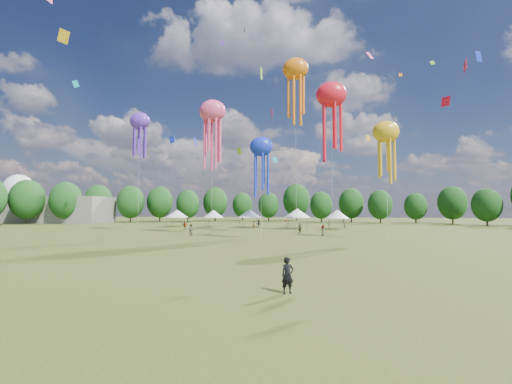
# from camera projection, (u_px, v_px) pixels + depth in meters

# --- Properties ---
(ground) EXTENTS (300.00, 300.00, 0.00)m
(ground) POSITION_uv_depth(u_px,v_px,m) (166.00, 279.00, 19.44)
(ground) COLOR #384416
(ground) RESTS_ON ground
(observer_main) EXTENTS (0.78, 0.68, 1.80)m
(observer_main) POSITION_uv_depth(u_px,v_px,m) (288.00, 275.00, 16.24)
(observer_main) COLOR black
(observer_main) RESTS_ON ground
(spectator_near) EXTENTS (1.03, 0.91, 1.78)m
(spectator_near) POSITION_uv_depth(u_px,v_px,m) (191.00, 230.00, 51.92)
(spectator_near) COLOR gray
(spectator_near) RESTS_ON ground
(spectators_far) EXTENTS (33.66, 25.96, 1.88)m
(spectators_far) POSITION_uv_depth(u_px,v_px,m) (284.00, 225.00, 67.17)
(spectators_far) COLOR gray
(spectators_far) RESTS_ON ground
(festival_tents) EXTENTS (42.35, 9.27, 4.34)m
(festival_tents) POSITION_uv_depth(u_px,v_px,m) (253.00, 214.00, 74.18)
(festival_tents) COLOR #47474C
(festival_tents) RESTS_ON ground
(show_kites) EXTENTS (45.72, 20.67, 29.62)m
(show_kites) POSITION_uv_depth(u_px,v_px,m) (281.00, 116.00, 56.66)
(show_kites) COLOR #F5487E
(show_kites) RESTS_ON ground
(small_kites) EXTENTS (76.68, 53.04, 42.59)m
(small_kites) POSITION_uv_depth(u_px,v_px,m) (267.00, 71.00, 62.93)
(small_kites) COLOR #F5487E
(small_kites) RESTS_ON ground
(treeline) EXTENTS (201.57, 95.24, 13.43)m
(treeline) POSITION_uv_depth(u_px,v_px,m) (257.00, 200.00, 82.07)
(treeline) COLOR #38281C
(treeline) RESTS_ON ground
(hangar) EXTENTS (40.00, 12.00, 8.00)m
(hangar) POSITION_uv_depth(u_px,v_px,m) (46.00, 210.00, 101.64)
(hangar) COLOR gray
(hangar) RESTS_ON ground
(radome) EXTENTS (9.00, 9.00, 16.00)m
(radome) POSITION_uv_depth(u_px,v_px,m) (19.00, 192.00, 110.30)
(radome) COLOR white
(radome) RESTS_ON ground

